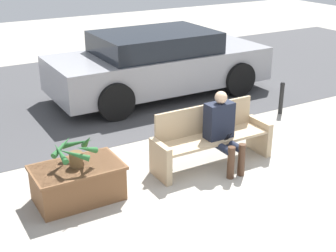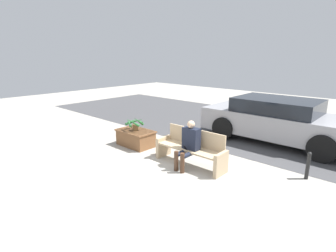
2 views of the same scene
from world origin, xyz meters
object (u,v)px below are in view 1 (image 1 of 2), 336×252
(potted_plant, at_px, (75,151))
(bollard_post, at_px, (281,97))
(bench, at_px, (211,137))
(planter_box, at_px, (78,182))
(parked_car, at_px, (159,63))
(person_seated, at_px, (223,128))

(potted_plant, bearing_deg, bollard_post, 13.51)
(bench, distance_m, planter_box, 2.07)
(bench, relative_size, planter_box, 1.65)
(potted_plant, height_order, parked_car, parked_car)
(potted_plant, distance_m, parked_car, 4.39)
(planter_box, xyz_separation_m, bollard_post, (4.44, 1.07, 0.07))
(person_seated, height_order, planter_box, person_seated)
(bench, xyz_separation_m, person_seated, (0.07, -0.19, 0.21))
(bollard_post, bearing_deg, parked_car, 124.16)
(person_seated, relative_size, potted_plant, 1.92)
(person_seated, distance_m, bollard_post, 2.64)
(planter_box, distance_m, bollard_post, 4.56)
(person_seated, distance_m, potted_plant, 2.15)
(planter_box, relative_size, potted_plant, 1.88)
(bench, distance_m, parked_car, 3.34)
(person_seated, height_order, bollard_post, person_seated)
(bench, xyz_separation_m, bollard_post, (2.37, 1.05, -0.09))
(bench, height_order, planter_box, bench)
(bench, xyz_separation_m, parked_car, (0.91, 3.21, 0.28))
(parked_car, xyz_separation_m, bollard_post, (1.46, -2.16, -0.36))
(person_seated, relative_size, bollard_post, 1.83)
(planter_box, relative_size, parked_car, 0.25)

